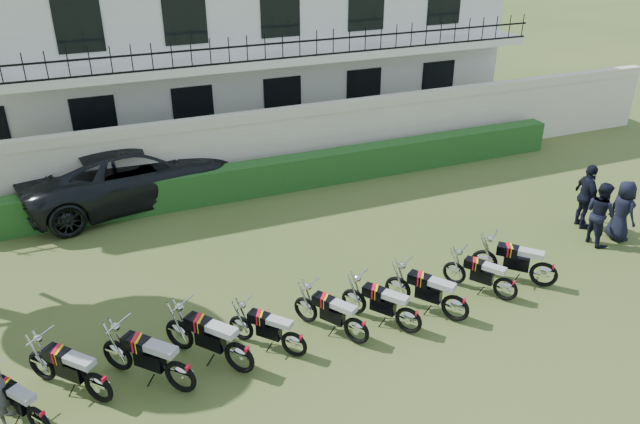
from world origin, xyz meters
The scene contains 18 objects.
ground centered at (0.00, 0.00, 0.00)m, with size 100.00×100.00×0.00m, color #405421.
perimeter_wall centered at (0.00, 8.00, 1.17)m, with size 30.00×0.35×2.30m.
hedge centered at (1.00, 7.20, 0.50)m, with size 18.00×0.60×1.00m, color #23491A.
building centered at (0.00, 13.96, 3.71)m, with size 20.40×9.60×7.40m.
motorcycle_0 centered at (-6.39, -0.52, 0.43)m, with size 1.12×1.42×0.94m.
motorcycle_1 centered at (-5.41, -0.13, 0.49)m, with size 1.40×1.51×1.07m.
motorcycle_2 centered at (-4.03, -0.41, 0.52)m, with size 1.50×1.57×1.13m.
motorcycle_3 centered at (-2.92, -0.30, 0.52)m, with size 1.40×1.68×1.14m.
motorcycle_4 centered at (-1.83, -0.25, 0.44)m, with size 1.24×1.35×0.96m.
motorcycle_5 centered at (-0.54, -0.33, 0.46)m, with size 1.07×1.58×0.99m.
motorcycle_6 centered at (0.58, -0.43, 0.47)m, with size 1.17×1.55×1.01m.
motorcycle_7 centered at (1.68, -0.44, 0.49)m, with size 1.21×1.63×1.06m.
motorcycle_8 centered at (3.12, -0.21, 0.44)m, with size 1.06×1.49×0.95m.
motorcycle_9 centered at (4.26, -0.09, 0.49)m, with size 1.43×1.49×1.07m.
suv centered at (-3.75, 8.18, 0.87)m, with size 2.89×6.27×1.74m, color black.
officer_3 centered at (7.59, 1.03, 0.81)m, with size 0.80×0.52×1.63m, color black.
officer_4 centered at (6.92, 1.10, 0.84)m, with size 0.82×0.64×1.68m, color black.
officer_5 centered at (7.21, 1.90, 0.90)m, with size 1.05×0.44×1.79m, color black.
Camera 1 is at (-4.94, -9.29, 7.98)m, focal length 35.00 mm.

